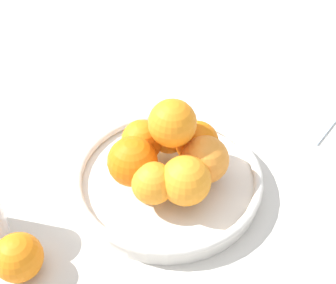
# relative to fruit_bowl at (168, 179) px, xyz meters

# --- Properties ---
(ground_plane) EXTENTS (4.00, 4.00, 0.00)m
(ground_plane) POSITION_rel_fruit_bowl_xyz_m (0.00, 0.00, -0.02)
(ground_plane) COLOR beige
(fruit_bowl) EXTENTS (0.31, 0.31, 0.04)m
(fruit_bowl) POSITION_rel_fruit_bowl_xyz_m (0.00, 0.00, 0.00)
(fruit_bowl) COLOR silver
(fruit_bowl) RESTS_ON ground_plane
(orange_pile) EXTENTS (0.18, 0.18, 0.13)m
(orange_pile) POSITION_rel_fruit_bowl_xyz_m (0.00, -0.00, 0.06)
(orange_pile) COLOR orange
(orange_pile) RESTS_ON fruit_bowl
(stray_orange) EXTENTS (0.07, 0.07, 0.07)m
(stray_orange) POSITION_rel_fruit_bowl_xyz_m (-0.25, 0.08, 0.02)
(stray_orange) COLOR orange
(stray_orange) RESTS_ON ground_plane
(napkin_folded) EXTENTS (0.18, 0.18, 0.01)m
(napkin_folded) POSITION_rel_fruit_bowl_xyz_m (0.32, -0.09, -0.01)
(napkin_folded) COLOR silver
(napkin_folded) RESTS_ON ground_plane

